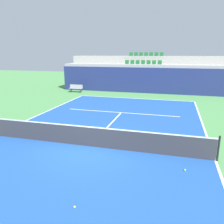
# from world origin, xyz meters

# --- Properties ---
(ground_plane) EXTENTS (80.00, 80.00, 0.00)m
(ground_plane) POSITION_xyz_m (0.00, 0.00, 0.00)
(ground_plane) COLOR #4C8C4C
(court_surface) EXTENTS (11.00, 24.00, 0.01)m
(court_surface) POSITION_xyz_m (0.00, 0.00, 0.01)
(court_surface) COLOR #1E4C99
(court_surface) RESTS_ON ground_plane
(baseline_far) EXTENTS (11.00, 0.10, 0.00)m
(baseline_far) POSITION_xyz_m (0.00, 11.95, 0.01)
(baseline_far) COLOR white
(baseline_far) RESTS_ON court_surface
(sideline_right) EXTENTS (0.10, 24.00, 0.00)m
(sideline_right) POSITION_xyz_m (5.45, 0.00, 0.01)
(sideline_right) COLOR white
(sideline_right) RESTS_ON court_surface
(service_line_far) EXTENTS (8.26, 0.10, 0.00)m
(service_line_far) POSITION_xyz_m (0.00, 6.40, 0.01)
(service_line_far) COLOR white
(service_line_far) RESTS_ON court_surface
(centre_service_line) EXTENTS (0.10, 6.40, 0.00)m
(centre_service_line) POSITION_xyz_m (0.00, 3.20, 0.01)
(centre_service_line) COLOR white
(centre_service_line) RESTS_ON court_surface
(back_wall) EXTENTS (18.10, 0.30, 2.73)m
(back_wall) POSITION_xyz_m (0.00, 15.37, 1.37)
(back_wall) COLOR navy
(back_wall) RESTS_ON ground_plane
(stands_tier_lower) EXTENTS (18.10, 2.40, 3.03)m
(stands_tier_lower) POSITION_xyz_m (0.00, 16.72, 1.51)
(stands_tier_lower) COLOR #9E9E99
(stands_tier_lower) RESTS_ON ground_plane
(stands_tier_upper) EXTENTS (18.10, 2.40, 3.90)m
(stands_tier_upper) POSITION_xyz_m (0.00, 19.12, 1.95)
(stands_tier_upper) COLOR #9E9E99
(stands_tier_upper) RESTS_ON ground_plane
(seating_row_lower) EXTENTS (4.15, 0.44, 0.44)m
(seating_row_lower) POSITION_xyz_m (0.00, 16.82, 3.15)
(seating_row_lower) COLOR #1E6633
(seating_row_lower) RESTS_ON stands_tier_lower
(seating_row_upper) EXTENTS (4.15, 0.44, 0.44)m
(seating_row_upper) POSITION_xyz_m (0.00, 19.22, 4.02)
(seating_row_upper) COLOR #1E6633
(seating_row_upper) RESTS_ON stands_tier_upper
(tennis_net) EXTENTS (11.08, 0.08, 1.07)m
(tennis_net) POSITION_xyz_m (0.00, 0.00, 0.51)
(tennis_net) COLOR black
(tennis_net) RESTS_ON court_surface
(player_bench) EXTENTS (1.50, 0.40, 0.85)m
(player_bench) POSITION_xyz_m (-6.93, 13.75, 0.51)
(player_bench) COLOR #99999E
(player_bench) RESTS_ON ground_plane
(tennis_ball_0) EXTENTS (0.07, 0.07, 0.07)m
(tennis_ball_0) POSITION_xyz_m (4.22, -1.18, 0.04)
(tennis_ball_0) COLOR #CCE033
(tennis_ball_0) RESTS_ON court_surface
(tennis_ball_2) EXTENTS (0.07, 0.07, 0.07)m
(tennis_ball_2) POSITION_xyz_m (1.17, -4.19, 0.04)
(tennis_ball_2) COLOR #CCE033
(tennis_ball_2) RESTS_ON court_surface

